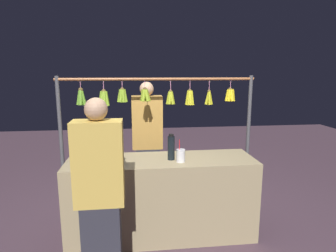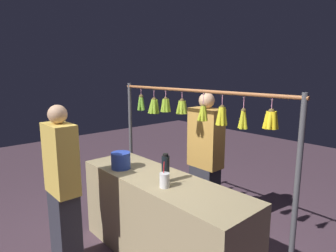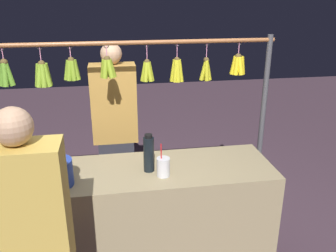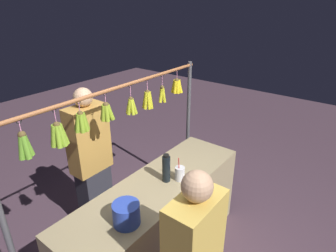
{
  "view_description": "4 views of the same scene",
  "coord_description": "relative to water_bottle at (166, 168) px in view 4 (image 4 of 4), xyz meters",
  "views": [
    {
      "loc": [
        0.27,
        2.86,
        1.77
      ],
      "look_at": [
        -0.07,
        0.0,
        1.22
      ],
      "focal_mm": 30.41,
      "sensor_mm": 36.0,
      "label": 1
    },
    {
      "loc": [
        -2.01,
        1.7,
        1.88
      ],
      "look_at": [
        -0.11,
        0.0,
        1.39
      ],
      "focal_mm": 30.93,
      "sensor_mm": 36.0,
      "label": 2
    },
    {
      "loc": [
        0.13,
        2.23,
        2.03
      ],
      "look_at": [
        -0.24,
        0.0,
        1.18
      ],
      "focal_mm": 37.99,
      "sensor_mm": 36.0,
      "label": 3
    },
    {
      "loc": [
        1.61,
        1.36,
        2.39
      ],
      "look_at": [
        -0.16,
        0.0,
        1.38
      ],
      "focal_mm": 30.53,
      "sensor_mm": 36.0,
      "label": 4
    }
  ],
  "objects": [
    {
      "name": "vendor_person",
      "position": [
        0.21,
        -0.8,
        -0.18
      ],
      "size": [
        0.39,
        0.21,
        1.64
      ],
      "color": "#2D2D38",
      "rests_on": "ground"
    },
    {
      "name": "water_bottle",
      "position": [
        0.0,
        0.0,
        0.0
      ],
      "size": [
        0.07,
        0.07,
        0.27
      ],
      "color": "black",
      "rests_on": "market_counter"
    },
    {
      "name": "blue_bucket",
      "position": [
        0.6,
        0.1,
        -0.04
      ],
      "size": [
        0.2,
        0.2,
        0.17
      ],
      "primitive_type": "cylinder",
      "color": "#2B46B4",
      "rests_on": "market_counter"
    },
    {
      "name": "drink_cup",
      "position": [
        -0.09,
        0.09,
        -0.06
      ],
      "size": [
        0.09,
        0.09,
        0.23
      ],
      "color": "silver",
      "rests_on": "market_counter"
    },
    {
      "name": "market_counter",
      "position": [
        0.1,
        -0.02,
        -0.56
      ],
      "size": [
        1.97,
        0.59,
        0.86
      ],
      "primitive_type": "cube",
      "color": "tan",
      "rests_on": "ground"
    },
    {
      "name": "display_rack",
      "position": [
        0.13,
        -0.45,
        0.31
      ],
      "size": [
        2.29,
        0.13,
        1.73
      ],
      "color": "#4C4C51",
      "rests_on": "ground"
    }
  ]
}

